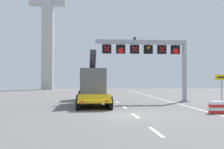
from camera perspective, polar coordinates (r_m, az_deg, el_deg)
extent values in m
plane|color=slate|center=(19.20, 4.14, -8.56)|extent=(112.00, 112.00, 0.00)
cube|color=silver|center=(13.43, 9.21, -11.79)|extent=(0.20, 2.60, 0.01)
cube|color=silver|center=(19.03, 4.89, -8.61)|extent=(0.20, 2.60, 0.01)
cube|color=silver|center=(24.71, 2.58, -6.87)|extent=(0.20, 2.60, 0.01)
cube|color=silver|center=(30.44, 1.14, -5.77)|extent=(0.20, 2.60, 0.01)
cube|color=silver|center=(36.18, 0.17, -5.02)|extent=(0.20, 2.60, 0.01)
cube|color=silver|center=(41.94, -0.54, -4.47)|extent=(0.20, 2.60, 0.01)
cube|color=silver|center=(47.70, -1.08, -4.06)|extent=(0.20, 2.60, 0.01)
cube|color=silver|center=(53.47, -1.50, -3.73)|extent=(0.20, 2.60, 0.01)
cube|color=silver|center=(59.25, -1.84, -3.47)|extent=(0.20, 2.60, 0.01)
cube|color=silver|center=(65.02, -2.12, -3.25)|extent=(0.20, 2.60, 0.01)
cube|color=silver|center=(70.80, -2.35, -3.07)|extent=(0.20, 2.60, 0.01)
cube|color=silver|center=(76.58, -2.55, -2.92)|extent=(0.20, 2.60, 0.01)
cube|color=silver|center=(82.36, -2.72, -2.79)|extent=(0.20, 2.60, 0.01)
cube|color=silver|center=(32.24, 11.71, -5.48)|extent=(0.20, 63.00, 0.01)
cube|color=#9EA0A5|center=(31.93, 14.93, 0.73)|extent=(0.40, 0.40, 6.96)
cube|color=slate|center=(32.02, 14.95, -5.44)|extent=(0.90, 0.90, 0.08)
cube|color=#9EA0A5|center=(30.88, 6.17, 6.78)|extent=(10.29, 0.44, 0.44)
cube|color=#4C4C51|center=(30.80, 4.77, 7.55)|extent=(0.28, 0.40, 0.28)
cube|color=black|center=(31.76, 13.12, 5.10)|extent=(1.02, 0.24, 1.00)
cube|color=#9EA0A5|center=(31.82, 13.11, 6.08)|extent=(0.08, 0.08, 0.16)
cone|color=red|center=(31.62, 13.19, 4.80)|extent=(0.65, 0.02, 0.65)
cube|color=black|center=(31.31, 10.39, 5.17)|extent=(1.02, 0.24, 1.00)
cube|color=#9EA0A5|center=(31.38, 10.39, 6.17)|extent=(0.08, 0.08, 0.16)
cube|color=red|center=(31.19, 10.46, 5.20)|extent=(0.62, 0.02, 0.62)
cube|color=red|center=(31.19, 10.46, 5.20)|extent=(0.62, 0.02, 0.62)
cube|color=black|center=(30.94, 7.60, 5.24)|extent=(1.02, 0.24, 1.00)
cube|color=#9EA0A5|center=(31.00, 7.59, 6.25)|extent=(0.08, 0.08, 0.16)
cone|color=orange|center=(30.82, 7.65, 5.45)|extent=(0.37, 0.37, 0.35)
cube|color=black|center=(30.64, 4.74, 5.30)|extent=(1.02, 0.24, 1.00)
cube|color=#9EA0A5|center=(30.70, 4.74, 6.32)|extent=(0.08, 0.08, 0.16)
cube|color=red|center=(30.51, 4.78, 5.32)|extent=(0.62, 0.02, 0.62)
cube|color=red|center=(30.51, 4.78, 5.32)|extent=(0.62, 0.02, 0.62)
cube|color=black|center=(30.42, 1.83, 5.34)|extent=(1.02, 0.24, 1.00)
cube|color=#9EA0A5|center=(30.48, 1.83, 6.37)|extent=(0.08, 0.08, 0.16)
cone|color=red|center=(30.27, 1.86, 5.03)|extent=(0.65, 0.02, 0.65)
cube|color=black|center=(30.27, -1.11, 5.37)|extent=(1.02, 0.24, 1.00)
cube|color=#9EA0A5|center=(30.34, -1.11, 6.40)|extent=(0.08, 0.08, 0.16)
cube|color=red|center=(30.14, -1.10, 5.40)|extent=(0.62, 0.02, 0.62)
cube|color=red|center=(30.14, -1.10, 5.40)|extent=(0.62, 0.02, 0.62)
cube|color=yellow|center=(26.97, -4.12, -4.83)|extent=(3.00, 10.45, 0.24)
cube|color=yellow|center=(21.68, -3.64, -4.78)|extent=(2.66, 0.13, 0.44)
cylinder|color=black|center=(22.49, -7.18, -6.04)|extent=(0.34, 1.11, 1.10)
cylinder|color=black|center=(22.60, -0.28, -6.03)|extent=(0.34, 1.11, 1.10)
cylinder|color=black|center=(23.53, -7.13, -5.82)|extent=(0.34, 1.11, 1.10)
cylinder|color=black|center=(23.64, -0.54, -5.81)|extent=(0.34, 1.11, 1.10)
cylinder|color=black|center=(24.58, -7.09, -5.62)|extent=(0.34, 1.11, 1.10)
cylinder|color=black|center=(24.68, -0.78, -5.61)|extent=(0.34, 1.11, 1.10)
cylinder|color=black|center=(25.63, -7.05, -5.43)|extent=(0.34, 1.11, 1.10)
cylinder|color=black|center=(25.72, -1.00, -5.42)|extent=(0.34, 1.11, 1.10)
cylinder|color=black|center=(26.67, -7.01, -5.26)|extent=(0.34, 1.11, 1.10)
cylinder|color=black|center=(26.77, -1.20, -5.25)|extent=(0.34, 1.11, 1.10)
cube|color=#1E38AD|center=(34.01, -4.53, -1.74)|extent=(2.64, 3.25, 3.10)
cube|color=black|center=(34.01, -4.53, -0.56)|extent=(2.67, 3.27, 0.60)
cylinder|color=black|center=(34.93, -6.69, -4.26)|extent=(0.36, 1.11, 1.10)
cylinder|color=black|center=(35.00, -2.46, -4.26)|extent=(0.36, 1.11, 1.10)
cylinder|color=black|center=(32.94, -6.73, -4.45)|extent=(0.36, 1.11, 1.10)
cylinder|color=black|center=(33.01, -2.24, -4.45)|extent=(0.36, 1.11, 1.10)
cube|color=#565B66|center=(27.31, -4.15, -1.70)|extent=(2.49, 5.77, 2.70)
cube|color=#2D2D33|center=(26.51, -4.08, 2.50)|extent=(0.62, 2.95, 2.29)
cube|color=red|center=(21.65, -6.24, -5.58)|extent=(0.20, 0.06, 0.12)
cube|color=red|center=(21.73, -1.04, -5.57)|extent=(0.20, 0.06, 0.12)
cylinder|color=#9EA0A5|center=(26.38, 21.99, -3.22)|extent=(0.10, 0.10, 2.96)
cube|color=yellow|center=(26.31, 22.03, -0.54)|extent=(1.26, 0.06, 0.49)
cube|color=black|center=(26.27, 22.07, -0.54)|extent=(0.91, 0.01, 0.12)
cube|color=red|center=(21.62, 21.05, -7.35)|extent=(1.01, 0.52, 0.23)
cube|color=white|center=(21.60, 21.04, -6.76)|extent=(1.01, 0.52, 0.22)
cube|color=red|center=(21.58, 21.04, -6.16)|extent=(1.01, 0.52, 0.23)
cube|color=white|center=(21.56, 21.04, -5.57)|extent=(1.01, 0.52, 0.23)
cube|color=#B7B7B2|center=(72.03, -13.34, 11.12)|extent=(2.80, 2.00, 35.31)
cube|color=#B7B7B2|center=(73.04, -13.33, 14.37)|extent=(9.00, 1.60, 1.40)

